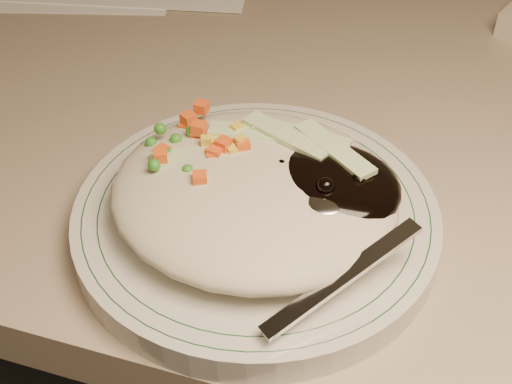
% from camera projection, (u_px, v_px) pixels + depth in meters
% --- Properties ---
extents(desk, '(1.40, 0.70, 0.74)m').
position_uv_depth(desk, '(396.00, 240.00, 0.77)').
color(desk, gray).
rests_on(desk, ground).
extents(plate, '(0.25, 0.25, 0.02)m').
position_uv_depth(plate, '(256.00, 220.00, 0.49)').
color(plate, beige).
rests_on(plate, desk).
extents(plate_rim, '(0.24, 0.24, 0.00)m').
position_uv_depth(plate_rim, '(256.00, 209.00, 0.49)').
color(plate_rim, '#144723').
rests_on(plate_rim, plate).
extents(meal, '(0.21, 0.19, 0.05)m').
position_uv_depth(meal, '(262.00, 188.00, 0.47)').
color(meal, '#BBB398').
rests_on(meal, plate).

